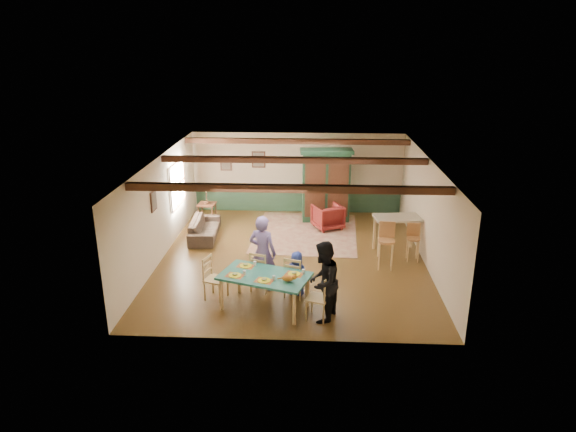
{
  "coord_description": "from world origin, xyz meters",
  "views": [
    {
      "loc": [
        0.52,
        -12.71,
        5.59
      ],
      "look_at": [
        -0.12,
        0.14,
        1.15
      ],
      "focal_mm": 32.0,
      "sensor_mm": 36.0,
      "label": 1
    }
  ],
  "objects_px": {
    "person_woman": "(323,282)",
    "table_lamp": "(206,194)",
    "end_table": "(207,213)",
    "dining_chair_far_left": "(261,270)",
    "person_man": "(263,253)",
    "armchair": "(328,217)",
    "dining_chair_end_left": "(216,278)",
    "person_child": "(297,273)",
    "armoire": "(326,185)",
    "bar_stool_left": "(386,246)",
    "counter_table": "(396,235)",
    "bar_stool_right": "(413,243)",
    "dining_chair_end_right": "(318,297)",
    "dining_table": "(265,292)",
    "sofa": "(205,228)",
    "cat": "(288,277)",
    "dining_chair_far_right": "(295,276)"
  },
  "relations": [
    {
      "from": "cat",
      "to": "bar_stool_right",
      "type": "bearing_deg",
      "value": 62.3
    },
    {
      "from": "dining_chair_end_right",
      "to": "bar_stool_left",
      "type": "bearing_deg",
      "value": 164.67
    },
    {
      "from": "person_child",
      "to": "bar_stool_left",
      "type": "xyz_separation_m",
      "value": [
        2.23,
        1.56,
        0.08
      ]
    },
    {
      "from": "person_woman",
      "to": "armchair",
      "type": "height_order",
      "value": "person_woman"
    },
    {
      "from": "cat",
      "to": "person_man",
      "type": "bearing_deg",
      "value": 136.55
    },
    {
      "from": "dining_table",
      "to": "person_child",
      "type": "bearing_deg",
      "value": 44.91
    },
    {
      "from": "person_man",
      "to": "bar_stool_right",
      "type": "bearing_deg",
      "value": -136.01
    },
    {
      "from": "dining_chair_far_left",
      "to": "person_child",
      "type": "bearing_deg",
      "value": -174.29
    },
    {
      "from": "end_table",
      "to": "counter_table",
      "type": "bearing_deg",
      "value": -20.31
    },
    {
      "from": "dining_table",
      "to": "dining_chair_end_right",
      "type": "height_order",
      "value": "dining_chair_end_right"
    },
    {
      "from": "sofa",
      "to": "counter_table",
      "type": "relative_size",
      "value": 1.54
    },
    {
      "from": "sofa",
      "to": "table_lamp",
      "type": "xyz_separation_m",
      "value": [
        -0.16,
        1.22,
        0.68
      ]
    },
    {
      "from": "dining_table",
      "to": "bar_stool_left",
      "type": "distance_m",
      "value": 3.65
    },
    {
      "from": "person_child",
      "to": "cat",
      "type": "xyz_separation_m",
      "value": [
        -0.15,
        -0.95,
        0.36
      ]
    },
    {
      "from": "dining_chair_far_left",
      "to": "bar_stool_right",
      "type": "height_order",
      "value": "bar_stool_right"
    },
    {
      "from": "dining_chair_end_right",
      "to": "person_woman",
      "type": "height_order",
      "value": "person_woman"
    },
    {
      "from": "person_child",
      "to": "bar_stool_right",
      "type": "distance_m",
      "value": 3.66
    },
    {
      "from": "sofa",
      "to": "bar_stool_right",
      "type": "relative_size",
      "value": 1.9
    },
    {
      "from": "person_woman",
      "to": "armchair",
      "type": "relative_size",
      "value": 2.08
    },
    {
      "from": "armchair",
      "to": "end_table",
      "type": "relative_size",
      "value": 1.27
    },
    {
      "from": "end_table",
      "to": "counter_table",
      "type": "relative_size",
      "value": 0.53
    },
    {
      "from": "person_man",
      "to": "armchair",
      "type": "relative_size",
      "value": 2.17
    },
    {
      "from": "dining_chair_far_left",
      "to": "dining_chair_end_left",
      "type": "relative_size",
      "value": 1.0
    },
    {
      "from": "cat",
      "to": "end_table",
      "type": "distance_m",
      "value": 6.39
    },
    {
      "from": "cat",
      "to": "bar_stool_right",
      "type": "height_order",
      "value": "bar_stool_right"
    },
    {
      "from": "person_woman",
      "to": "table_lamp",
      "type": "height_order",
      "value": "person_woman"
    },
    {
      "from": "dining_chair_end_left",
      "to": "person_child",
      "type": "bearing_deg",
      "value": -62.7
    },
    {
      "from": "counter_table",
      "to": "dining_chair_end_right",
      "type": "bearing_deg",
      "value": -120.44
    },
    {
      "from": "armchair",
      "to": "end_table",
      "type": "bearing_deg",
      "value": -30.04
    },
    {
      "from": "dining_chair_far_left",
      "to": "dining_chair_end_left",
      "type": "height_order",
      "value": "same"
    },
    {
      "from": "dining_chair_end_right",
      "to": "dining_chair_end_left",
      "type": "bearing_deg",
      "value": -90.0
    },
    {
      "from": "end_table",
      "to": "dining_chair_far_left",
      "type": "bearing_deg",
      "value": -64.23
    },
    {
      "from": "sofa",
      "to": "bar_stool_right",
      "type": "xyz_separation_m",
      "value": [
        5.87,
        -1.43,
        0.22
      ]
    },
    {
      "from": "dining_chair_end_right",
      "to": "armchair",
      "type": "distance_m",
      "value": 5.5
    },
    {
      "from": "dining_chair_end_left",
      "to": "bar_stool_left",
      "type": "relative_size",
      "value": 0.83
    },
    {
      "from": "dining_chair_far_right",
      "to": "dining_chair_end_left",
      "type": "bearing_deg",
      "value": 24.92
    },
    {
      "from": "dining_chair_far_left",
      "to": "armchair",
      "type": "xyz_separation_m",
      "value": [
        1.64,
        4.26,
        -0.12
      ]
    },
    {
      "from": "armchair",
      "to": "bar_stool_left",
      "type": "height_order",
      "value": "bar_stool_left"
    },
    {
      "from": "person_man",
      "to": "end_table",
      "type": "relative_size",
      "value": 2.77
    },
    {
      "from": "dining_table",
      "to": "dining_chair_end_right",
      "type": "relative_size",
      "value": 1.89
    },
    {
      "from": "counter_table",
      "to": "bar_stool_right",
      "type": "height_order",
      "value": "counter_table"
    },
    {
      "from": "armoire",
      "to": "bar_stool_left",
      "type": "distance_m",
      "value": 4.0
    },
    {
      "from": "person_man",
      "to": "armchair",
      "type": "height_order",
      "value": "person_man"
    },
    {
      "from": "dining_chair_far_left",
      "to": "counter_table",
      "type": "xyz_separation_m",
      "value": [
        3.47,
        2.45,
        0.02
      ]
    },
    {
      "from": "dining_table",
      "to": "person_child",
      "type": "distance_m",
      "value": 0.95
    },
    {
      "from": "dining_chair_end_right",
      "to": "cat",
      "type": "height_order",
      "value": "dining_chair_end_right"
    },
    {
      "from": "end_table",
      "to": "counter_table",
      "type": "xyz_separation_m",
      "value": [
        5.66,
        -2.1,
        0.19
      ]
    },
    {
      "from": "dining_chair_end_right",
      "to": "bar_stool_right",
      "type": "xyz_separation_m",
      "value": [
        2.53,
        3.13,
        0.0
      ]
    },
    {
      "from": "dining_chair_far_left",
      "to": "end_table",
      "type": "distance_m",
      "value": 5.05
    },
    {
      "from": "dining_chair_end_left",
      "to": "person_man",
      "type": "bearing_deg",
      "value": -43.15
    }
  ]
}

